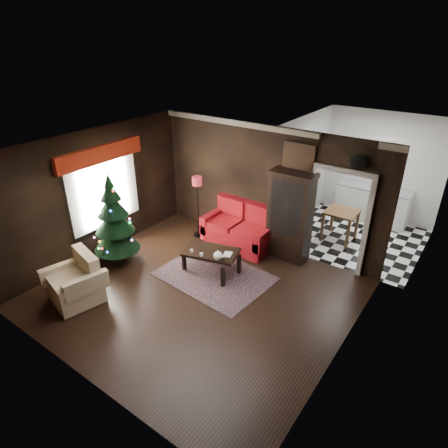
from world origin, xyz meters
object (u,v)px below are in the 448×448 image
Objects in this scene: coffee_table at (211,261)px; christmas_tree at (114,218)px; floor_lamp at (198,207)px; curio_cabinet at (290,218)px; teapot at (218,256)px; armchair at (74,280)px; kitchen_table at (340,225)px; loveseat at (239,226)px; wall_clock at (359,162)px.

christmas_tree is at bearing -155.96° from coffee_table.
coffee_table is (1.13, -0.98, -0.57)m from floor_lamp.
christmas_tree reaches higher than coffee_table.
curio_cabinet is 1.84m from teapot.
curio_cabinet is 9.27× the size of teapot.
armchair reaches higher than kitchen_table.
loveseat reaches higher than armchair.
teapot is (1.45, -1.18, -0.23)m from floor_lamp.
kitchen_table reaches higher than teapot.
wall_clock is (4.09, 2.51, 1.33)m from christmas_tree.
kitchen_table is at bearing 66.86° from teapot.
armchair is at bearing -123.47° from curio_cabinet.
teapot is (0.47, -1.46, 0.10)m from loveseat.
teapot is at bearing 62.83° from armchair.
floor_lamp is 4.66× the size of wall_clock.
loveseat reaches higher than teapot.
wall_clock reaches higher than loveseat.
coffee_table is (-0.99, -1.48, -0.69)m from curio_cabinet.
kitchen_table is at bearing 65.56° from curio_cabinet.
wall_clock is at bearing 9.66° from loveseat.
coffee_table is 0.51m from teapot.
coffee_table is 5.34× the size of teapot.
coffee_table is 3.35m from kitchen_table.
floor_lamp is at bearing -166.83° from curio_cabinet.
armchair is at bearing -95.75° from floor_lamp.
curio_cabinet reaches higher than armchair.
floor_lamp is 7.29× the size of teapot.
coffee_table is at bearing -40.95° from floor_lamp.
floor_lamp reaches higher than loveseat.
loveseat is 1.14× the size of floor_lamp.
coffee_table is (1.46, 2.23, -0.20)m from armchair.
coffee_table is at bearing 24.04° from christmas_tree.
wall_clock reaches higher than coffee_table.
wall_clock reaches higher than curio_cabinet.
kitchen_table is at bearing 42.51° from loveseat.
christmas_tree is 5.21m from kitchen_table.
teapot is at bearing -135.33° from wall_clock.
curio_cabinet is 5.94× the size of wall_clock.
floor_lamp is at bearing -168.49° from wall_clock.
coffee_table is 1.46× the size of kitchen_table.
teapot reaches higher than coffee_table.
armchair is at bearing -133.20° from wall_clock.
kitchen_table is (3.54, 3.76, -0.68)m from christmas_tree.
coffee_table is at bearing -119.45° from kitchen_table.
curio_cabinet is 1.92m from coffee_table.
kitchen_table is (0.65, 1.43, -0.57)m from curio_cabinet.
teapot is at bearing -39.02° from floor_lamp.
floor_lamp is at bearing -164.14° from loveseat.
curio_cabinet reaches higher than kitchen_table.
armchair reaches higher than coffee_table.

